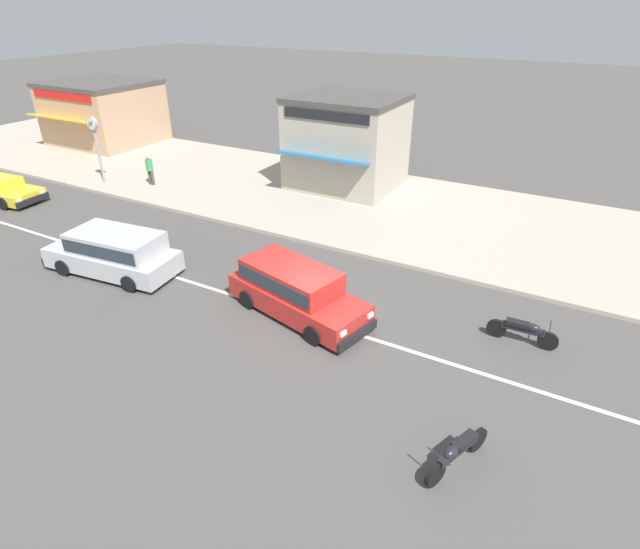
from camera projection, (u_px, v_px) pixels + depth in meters
name	position (u px, v px, depth m)	size (l,w,h in m)	color
ground_plane	(319.00, 322.00, 15.15)	(160.00, 160.00, 0.00)	#4C4947
lane_centre_stripe	(319.00, 322.00, 15.15)	(50.40, 0.14, 0.01)	silver
kerb_strip	(422.00, 215.00, 22.46)	(68.00, 10.00, 0.15)	#ADA393
sedan_yellow_0	(0.00, 189.00, 24.12)	(4.51, 2.17, 1.06)	yellow
minivan_red_1	(295.00, 289.00, 15.25)	(4.97, 2.76, 1.56)	red
minivan_silver_3	(114.00, 251.00, 17.52)	(5.03, 2.37, 1.56)	#B7BABF
motorcycle_0	(458.00, 452.00, 10.29)	(0.93, 1.88, 0.80)	black
motorcycle_1	(523.00, 331.00, 14.05)	(1.95, 0.56, 0.80)	black
street_clock	(95.00, 134.00, 24.96)	(0.64, 0.22, 3.37)	#9E9EA3
pedestrian_near_clock	(150.00, 168.00, 25.49)	(0.34, 0.34, 1.53)	#4C4238
shopfront_corner_warung	(104.00, 112.00, 32.85)	(6.27, 6.36, 3.85)	tan
shopfront_mid_block	(347.00, 142.00, 24.88)	(5.17, 5.40, 4.41)	#B2A893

